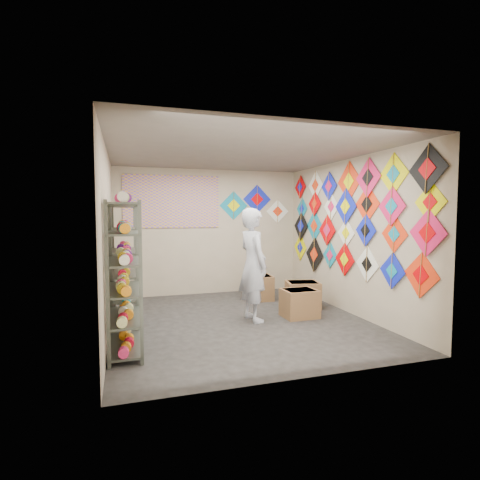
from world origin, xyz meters
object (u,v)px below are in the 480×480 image
object	(u,v)px
shopkeeper	(253,265)
carton_b	(303,295)
carton_a	(299,303)
carton_c	(259,287)
shelf_rack_back	(124,264)
shelf_rack_front	(124,277)

from	to	relation	value
shopkeeper	carton_b	xyz separation A→B (m)	(1.16, 0.52, -0.68)
shopkeeper	carton_b	world-z (taller)	shopkeeper
carton_a	carton_c	bearing A→B (deg)	97.46
shopkeeper	carton_a	bearing A→B (deg)	-101.79
shopkeeper	carton_c	world-z (taller)	shopkeeper
carton_c	carton_a	bearing A→B (deg)	-76.22
shelf_rack_back	carton_b	size ratio (longest dim) A/B	3.22
shelf_rack_back	carton_c	size ratio (longest dim) A/B	3.37
shelf_rack_front	carton_c	world-z (taller)	shelf_rack_front
carton_a	carton_b	world-z (taller)	carton_b
shelf_rack_back	carton_a	distance (m)	2.95
carton_c	shopkeeper	bearing A→B (deg)	-108.03
carton_a	carton_b	bearing A→B (deg)	57.97
shopkeeper	carton_c	distance (m)	1.66
shelf_rack_back	carton_a	xyz separation A→B (m)	(2.81, -0.53, -0.72)
shopkeeper	carton_c	size ratio (longest dim) A/B	3.25
shelf_rack_front	carton_b	size ratio (longest dim) A/B	3.22
shopkeeper	carton_c	bearing A→B (deg)	-31.88
carton_b	carton_c	distance (m)	1.03
carton_a	carton_b	xyz separation A→B (m)	(0.34, 0.57, 0.01)
shopkeeper	shelf_rack_front	bearing A→B (deg)	103.86
carton_c	shelf_rack_back	bearing A→B (deg)	-155.29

